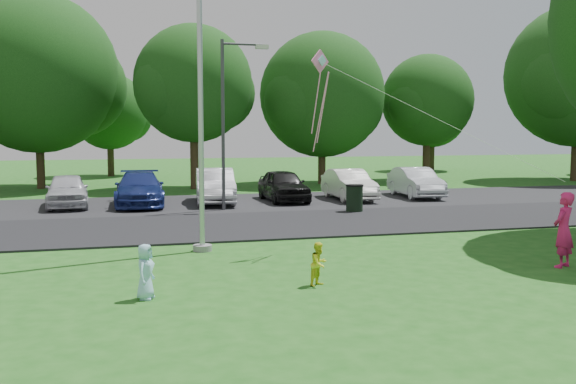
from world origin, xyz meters
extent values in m
plane|color=#1B5616|center=(0.00, 0.00, 0.00)|extent=(120.00, 120.00, 0.00)
cube|color=black|center=(0.00, 9.00, 0.03)|extent=(60.00, 6.00, 0.06)
cube|color=black|center=(0.00, 15.50, 0.03)|extent=(42.00, 7.00, 0.06)
cylinder|color=#B7BABF|center=(-3.50, 5.00, 5.00)|extent=(0.14, 0.14, 10.00)
cylinder|color=gray|center=(-3.50, 5.00, 0.08)|extent=(0.50, 0.50, 0.16)
cylinder|color=#3F3F44|center=(-1.62, 13.00, 3.30)|extent=(0.13, 0.13, 6.61)
cylinder|color=#3F3F44|center=(-0.85, 12.98, 6.44)|extent=(1.54, 0.14, 0.09)
cube|color=silver|center=(-0.08, 12.96, 6.37)|extent=(0.50, 0.26, 0.15)
cylinder|color=black|center=(3.15, 11.29, 0.51)|extent=(0.64, 0.64, 1.03)
cylinder|color=black|center=(3.15, 11.29, 1.06)|extent=(0.68, 0.68, 0.06)
cylinder|color=#332316|center=(-9.60, 25.24, 1.60)|extent=(0.44, 0.44, 3.19)
sphere|color=#10370F|center=(-9.60, 25.24, 6.17)|extent=(8.50, 8.50, 8.50)
sphere|color=#10370F|center=(-7.68, 26.09, 5.53)|extent=(5.53, 5.53, 5.53)
cylinder|color=#332316|center=(-1.58, 22.90, 1.71)|extent=(0.44, 0.44, 3.43)
sphere|color=#10370F|center=(-1.58, 22.90, 5.62)|extent=(6.27, 6.27, 6.27)
sphere|color=#10370F|center=(-0.17, 23.53, 5.15)|extent=(4.07, 4.07, 4.07)
sphere|color=#10370F|center=(-2.84, 22.12, 5.31)|extent=(3.76, 3.76, 3.76)
cylinder|color=#332316|center=(6.03, 24.17, 1.33)|extent=(0.44, 0.44, 2.66)
sphere|color=#10370F|center=(6.03, 24.17, 5.20)|extent=(7.27, 7.27, 7.27)
sphere|color=#10370F|center=(7.66, 24.89, 4.66)|extent=(4.72, 4.72, 4.72)
sphere|color=#10370F|center=(4.57, 23.26, 4.84)|extent=(4.36, 4.36, 4.36)
cylinder|color=#332316|center=(13.12, 24.89, 1.51)|extent=(0.44, 0.44, 3.02)
sphere|color=#10370F|center=(13.12, 24.89, 5.00)|extent=(5.67, 5.67, 5.67)
sphere|color=#10370F|center=(14.39, 25.46, 4.58)|extent=(3.68, 3.68, 3.68)
sphere|color=#10370F|center=(11.98, 24.18, 4.72)|extent=(3.40, 3.40, 3.40)
cylinder|color=#332316|center=(21.92, 22.25, 1.71)|extent=(0.44, 0.44, 3.42)
sphere|color=#10370F|center=(20.17, 21.15, 6.06)|extent=(5.26, 5.26, 5.26)
cylinder|color=#332316|center=(-6.00, 34.00, 1.30)|extent=(0.44, 0.44, 2.60)
sphere|color=#10370F|center=(-6.00, 34.00, 4.42)|extent=(5.20, 5.20, 5.20)
sphere|color=#10370F|center=(-4.83, 34.52, 4.03)|extent=(3.38, 3.38, 3.38)
sphere|color=#10370F|center=(-7.04, 33.35, 4.16)|extent=(3.12, 3.12, 3.12)
cylinder|color=#332316|center=(18.00, 33.50, 1.30)|extent=(0.44, 0.44, 2.60)
sphere|color=#10370F|center=(18.00, 33.50, 4.42)|extent=(5.20, 5.20, 5.20)
sphere|color=#10370F|center=(19.17, 34.02, 4.03)|extent=(3.38, 3.38, 3.38)
sphere|color=#10370F|center=(16.96, 32.85, 4.16)|extent=(3.12, 3.12, 3.12)
imported|color=silver|center=(-7.58, 15.53, 0.74)|extent=(1.81, 4.05, 1.35)
imported|color=navy|center=(-4.74, 15.33, 0.75)|extent=(2.13, 4.84, 1.38)
imported|color=silver|center=(-1.60, 15.43, 0.80)|extent=(2.01, 4.60, 1.47)
imported|color=black|center=(1.40, 15.40, 0.75)|extent=(1.68, 4.08, 1.39)
imported|color=silver|center=(4.39, 15.22, 0.74)|extent=(1.54, 4.15, 1.36)
imported|color=#B2B7BF|center=(7.78, 15.46, 0.74)|extent=(1.82, 4.27, 1.37)
imported|color=#CC1B5F|center=(4.29, 0.84, 0.88)|extent=(0.76, 0.68, 1.75)
imported|color=yellow|center=(-1.68, 0.63, 0.45)|extent=(0.55, 0.53, 0.90)
imported|color=#98D4E9|center=(-5.16, 0.46, 0.53)|extent=(0.51, 0.60, 1.05)
cube|color=pink|center=(-0.55, 4.15, 4.91)|extent=(0.55, 0.31, 0.59)
cube|color=#8CC6E5|center=(-0.50, 4.12, 4.93)|extent=(0.27, 0.16, 0.29)
cylinder|color=white|center=(1.87, 2.49, 3.45)|extent=(4.85, 3.33, 2.94)
cylinder|color=pink|center=(-0.65, 4.15, 3.86)|extent=(0.20, 0.25, 1.59)
cylinder|color=pink|center=(-0.45, 4.20, 3.74)|extent=(0.22, 0.41, 1.81)
cylinder|color=pink|center=(-0.55, 4.07, 3.61)|extent=(0.24, 0.61, 2.02)
camera|label=1|loc=(-5.63, -11.63, 3.17)|focal=40.00mm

